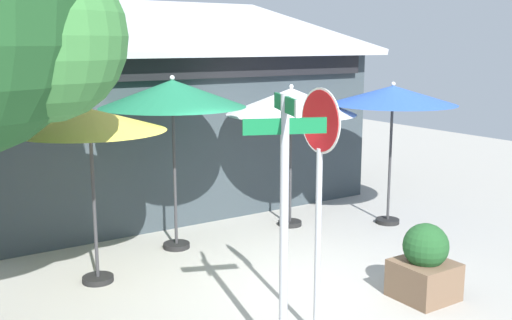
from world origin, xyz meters
TOP-DOWN VIEW (x-y plane):
  - ground_plane at (0.00, 0.00)m, footprint 28.00×28.00m
  - cafe_building at (0.53, 5.73)m, footprint 8.25×5.30m
  - street_sign_post at (-1.31, -1.56)m, footprint 0.80×0.85m
  - stop_sign at (-0.63, -1.27)m, footprint 0.07×0.72m
  - patio_umbrella_mustard_left at (-2.21, 1.71)m, footprint 2.08×2.08m
  - patio_umbrella_forest_green_center at (-0.63, 2.41)m, footprint 2.34×2.34m
  - patio_umbrella_ivory_right at (1.70, 2.39)m, footprint 2.36×2.36m
  - patio_umbrella_royal_blue_far_right at (3.33, 1.49)m, footprint 2.32×2.32m
  - sidewalk_planter at (1.24, -1.23)m, footprint 0.73×0.73m

SIDE VIEW (x-z plane):
  - ground_plane at x=0.00m, z-range -0.10..0.00m
  - sidewalk_planter at x=1.24m, z-range -0.05..0.98m
  - cafe_building at x=0.53m, z-range -0.46..3.94m
  - street_sign_post at x=-1.31m, z-range 0.33..3.19m
  - stop_sign at x=-0.63m, z-range 0.54..3.42m
  - patio_umbrella_mustard_left at x=-2.21m, z-range 1.02..3.57m
  - patio_umbrella_ivory_right at x=1.70m, z-range 0.99..3.61m
  - patio_umbrella_royal_blue_far_right at x=3.33m, z-range 1.07..3.73m
  - patio_umbrella_forest_green_center at x=-0.63m, z-range 1.12..3.97m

